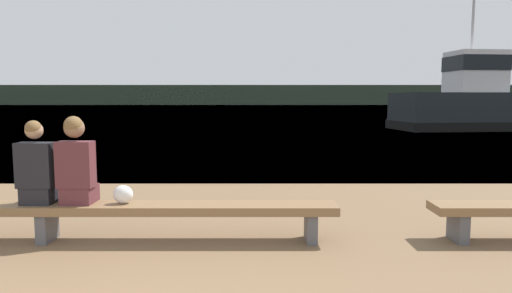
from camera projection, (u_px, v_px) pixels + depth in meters
The scene contains 7 objects.
water_surface at pixel (251, 104), 128.20m from camera, with size 240.00×240.00×0.00m, color teal.
far_shoreline at pixel (251, 95), 124.91m from camera, with size 600.00×12.00×5.21m, color #2D3D2D.
bench_main at pixel (46, 211), 5.26m from camera, with size 6.71×0.43×0.44m.
person_left at pixel (36, 168), 5.21m from camera, with size 0.39×0.38×0.97m.
person_right at pixel (76, 164), 5.20m from camera, with size 0.39×0.39×1.01m.
shopping_bag at pixel (123, 194), 5.25m from camera, with size 0.23×0.16×0.22m.
tugboat_red at pixel (468, 105), 24.33m from camera, with size 7.85×4.43×6.98m.
Camera 1 is at (1.25, -2.17, 1.65)m, focal length 32.00 mm.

